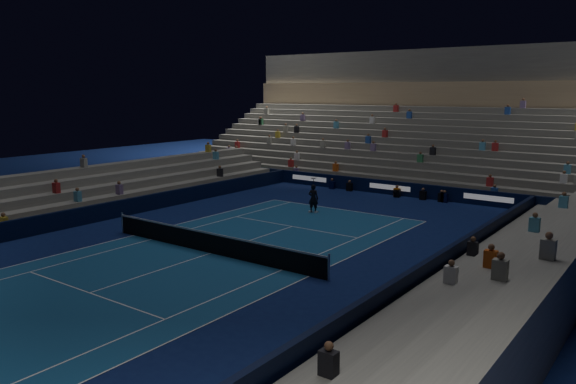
# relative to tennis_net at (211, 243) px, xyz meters

# --- Properties ---
(ground) EXTENTS (90.00, 90.00, 0.00)m
(ground) POSITION_rel_tennis_net_xyz_m (0.00, 0.00, -0.50)
(ground) COLOR #0C184B
(ground) RESTS_ON ground
(court_surface) EXTENTS (10.97, 23.77, 0.01)m
(court_surface) POSITION_rel_tennis_net_xyz_m (0.00, 0.00, -0.50)
(court_surface) COLOR navy
(court_surface) RESTS_ON ground
(sponsor_barrier_far) EXTENTS (44.00, 0.25, 1.00)m
(sponsor_barrier_far) POSITION_rel_tennis_net_xyz_m (0.00, 18.50, -0.00)
(sponsor_barrier_far) COLOR black
(sponsor_barrier_far) RESTS_ON ground
(sponsor_barrier_east) EXTENTS (0.25, 37.00, 1.00)m
(sponsor_barrier_east) POSITION_rel_tennis_net_xyz_m (9.70, 0.00, -0.00)
(sponsor_barrier_east) COLOR black
(sponsor_barrier_east) RESTS_ON ground
(sponsor_barrier_west) EXTENTS (0.25, 37.00, 1.00)m
(sponsor_barrier_west) POSITION_rel_tennis_net_xyz_m (-9.70, 0.00, -0.00)
(sponsor_barrier_west) COLOR black
(sponsor_barrier_west) RESTS_ON ground
(grandstand_main) EXTENTS (44.00, 15.20, 11.20)m
(grandstand_main) POSITION_rel_tennis_net_xyz_m (0.00, 27.90, 2.87)
(grandstand_main) COLOR #61615C
(grandstand_main) RESTS_ON ground
(grandstand_east) EXTENTS (5.00, 37.00, 2.50)m
(grandstand_east) POSITION_rel_tennis_net_xyz_m (13.17, 0.00, 0.41)
(grandstand_east) COLOR slate
(grandstand_east) RESTS_ON ground
(grandstand_west) EXTENTS (5.00, 37.00, 2.50)m
(grandstand_west) POSITION_rel_tennis_net_xyz_m (-13.17, 0.00, 0.41)
(grandstand_west) COLOR slate
(grandstand_west) RESTS_ON ground
(tennis_net) EXTENTS (12.90, 0.10, 1.10)m
(tennis_net) POSITION_rel_tennis_net_xyz_m (0.00, 0.00, 0.00)
(tennis_net) COLOR #B2B2B7
(tennis_net) RESTS_ON ground
(tennis_player) EXTENTS (0.72, 0.55, 1.76)m
(tennis_player) POSITION_rel_tennis_net_xyz_m (-1.09, 10.11, 0.38)
(tennis_player) COLOR black
(tennis_player) RESTS_ON ground
(broadcast_camera) EXTENTS (0.45, 0.86, 0.53)m
(broadcast_camera) POSITION_rel_tennis_net_xyz_m (0.82, 17.86, -0.23)
(broadcast_camera) COLOR black
(broadcast_camera) RESTS_ON ground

